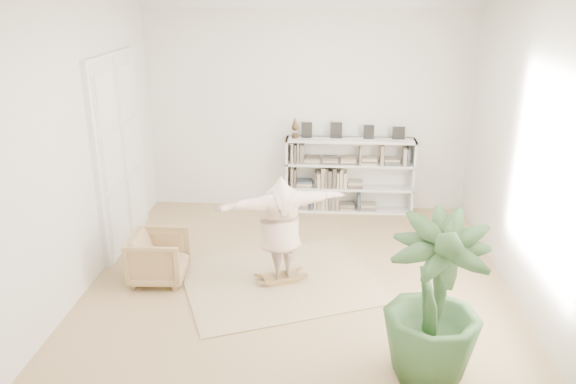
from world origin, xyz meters
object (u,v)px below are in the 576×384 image
object	(u,v)px
armchair	(159,257)
rocker_board	(281,277)
bookshelf	(349,176)
person	(281,225)
houseplant	(434,300)

from	to	relation	value
armchair	rocker_board	xyz separation A→B (m)	(1.62, 0.06, -0.27)
bookshelf	person	distance (m)	2.83
armchair	houseplant	world-z (taller)	houseplant
bookshelf	armchair	xyz separation A→B (m)	(-2.60, -2.70, -0.30)
bookshelf	houseplant	world-z (taller)	houseplant
rocker_board	houseplant	xyz separation A→B (m)	(1.64, -1.81, 0.80)
bookshelf	person	bearing A→B (deg)	-110.32
armchair	houseplant	distance (m)	3.74
houseplant	bookshelf	bearing A→B (deg)	98.40
bookshelf	houseplant	xyz separation A→B (m)	(0.66, -4.45, 0.22)
armchair	bookshelf	bearing A→B (deg)	-45.97
bookshelf	rocker_board	bearing A→B (deg)	-110.32
bookshelf	houseplant	distance (m)	4.50
person	houseplant	bearing A→B (deg)	110.16
bookshelf	rocker_board	xyz separation A→B (m)	(-0.98, -2.65, -0.57)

